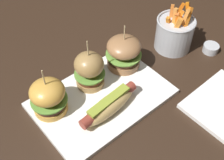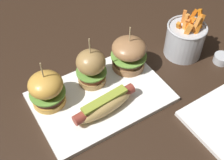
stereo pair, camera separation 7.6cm
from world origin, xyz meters
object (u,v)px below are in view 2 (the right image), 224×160
object	(u,v)px
slider_center	(91,67)
sauce_ramekin	(222,59)
hot_dog	(105,104)
slider_right	(129,54)
platter_main	(101,97)
slider_left	(47,90)
fries_bucket	(185,39)

from	to	relation	value
slider_center	sauce_ramekin	bearing A→B (deg)	-18.25
hot_dog	slider_right	xyz separation A→B (m)	(0.14, 0.10, 0.02)
slider_right	slider_center	bearing A→B (deg)	178.31
platter_main	slider_center	distance (m)	0.08
platter_main	sauce_ramekin	distance (m)	0.38
slider_left	sauce_ramekin	bearing A→B (deg)	-13.17
platter_main	fries_bucket	distance (m)	0.31
platter_main	slider_center	world-z (taller)	slider_center
slider_center	fries_bucket	xyz separation A→B (m)	(0.30, -0.03, -0.01)
slider_center	slider_left	bearing A→B (deg)	-177.58
slider_right	platter_main	bearing A→B (deg)	-156.37
hot_dog	slider_center	xyz separation A→B (m)	(0.02, 0.11, 0.03)
fries_bucket	platter_main	bearing A→B (deg)	-175.01
hot_dog	slider_left	xyz separation A→B (m)	(-0.11, 0.10, 0.02)
hot_dog	fries_bucket	bearing A→B (deg)	13.13
slider_center	platter_main	bearing A→B (deg)	-95.68
slider_right	sauce_ramekin	size ratio (longest dim) A/B	2.92
hot_dog	fries_bucket	size ratio (longest dim) A/B	1.19
slider_left	slider_center	world-z (taller)	slider_center
fries_bucket	sauce_ramekin	bearing A→B (deg)	-51.70
hot_dog	slider_left	size ratio (longest dim) A/B	1.27
fries_bucket	sauce_ramekin	xyz separation A→B (m)	(0.07, -0.09, -0.04)
slider_center	fries_bucket	world-z (taller)	slider_center
platter_main	hot_dog	world-z (taller)	hot_dog
platter_main	hot_dog	bearing A→B (deg)	-108.27
platter_main	slider_right	xyz separation A→B (m)	(0.12, 0.05, 0.05)
slider_left	slider_center	size ratio (longest dim) A/B	0.93
sauce_ramekin	platter_main	bearing A→B (deg)	170.15
platter_main	slider_center	xyz separation A→B (m)	(0.01, 0.06, 0.06)
hot_dog	platter_main	bearing A→B (deg)	71.73
slider_right	fries_bucket	bearing A→B (deg)	-8.43
slider_right	fries_bucket	size ratio (longest dim) A/B	0.93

